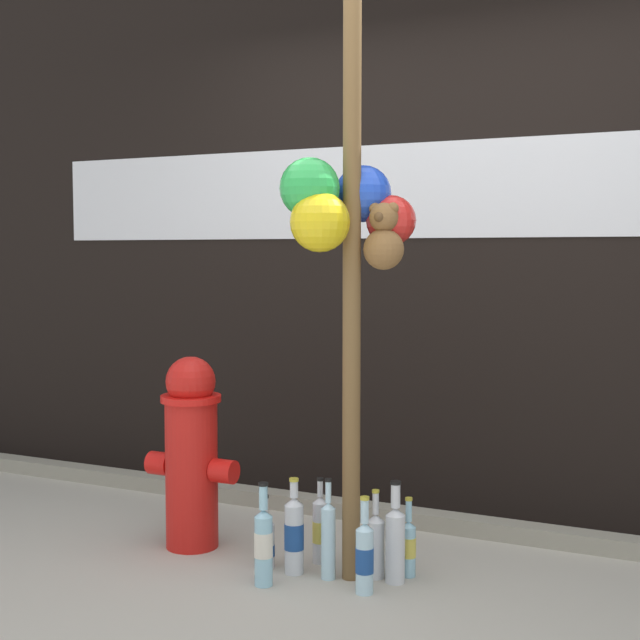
{
  "coord_description": "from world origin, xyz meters",
  "views": [
    {
      "loc": [
        1.37,
        -2.81,
        1.32
      ],
      "look_at": [
        -0.21,
        0.46,
        1.05
      ],
      "focal_mm": 50.61,
      "sensor_mm": 36.0,
      "label": 1
    }
  ],
  "objects_px": {
    "bottle_0": "(395,541)",
    "bottle_5": "(375,544)",
    "fire_hydrant": "(191,451)",
    "memorial_post": "(348,155)",
    "bottle_2": "(328,538)",
    "bottle_4": "(265,542)",
    "bottle_7": "(408,546)",
    "bottle_8": "(365,556)",
    "bottle_1": "(320,529)",
    "bottle_6": "(263,544)",
    "bottle_3": "(294,534)"
  },
  "relations": [
    {
      "from": "bottle_2",
      "to": "bottle_7",
      "type": "xyz_separation_m",
      "value": [
        0.28,
        0.17,
        -0.04
      ]
    },
    {
      "from": "fire_hydrant",
      "to": "bottle_8",
      "type": "height_order",
      "value": "fire_hydrant"
    },
    {
      "from": "bottle_0",
      "to": "bottle_6",
      "type": "bearing_deg",
      "value": -150.85
    },
    {
      "from": "memorial_post",
      "to": "bottle_6",
      "type": "distance_m",
      "value": 1.57
    },
    {
      "from": "fire_hydrant",
      "to": "bottle_6",
      "type": "xyz_separation_m",
      "value": [
        0.52,
        -0.27,
        -0.27
      ]
    },
    {
      "from": "fire_hydrant",
      "to": "memorial_post",
      "type": "bearing_deg",
      "value": -4.01
    },
    {
      "from": "bottle_6",
      "to": "fire_hydrant",
      "type": "bearing_deg",
      "value": 152.26
    },
    {
      "from": "bottle_4",
      "to": "bottle_1",
      "type": "bearing_deg",
      "value": 41.48
    },
    {
      "from": "bottle_2",
      "to": "bottle_6",
      "type": "bearing_deg",
      "value": -138.43
    },
    {
      "from": "bottle_1",
      "to": "bottle_2",
      "type": "distance_m",
      "value": 0.19
    },
    {
      "from": "bottle_5",
      "to": "bottle_7",
      "type": "bearing_deg",
      "value": 31.72
    },
    {
      "from": "memorial_post",
      "to": "bottle_1",
      "type": "xyz_separation_m",
      "value": [
        -0.18,
        0.12,
        -1.56
      ]
    },
    {
      "from": "bottle_7",
      "to": "memorial_post",
      "type": "bearing_deg",
      "value": -149.85
    },
    {
      "from": "memorial_post",
      "to": "bottle_2",
      "type": "bearing_deg",
      "value": -147.91
    },
    {
      "from": "bottle_7",
      "to": "bottle_2",
      "type": "bearing_deg",
      "value": -149.39
    },
    {
      "from": "bottle_6",
      "to": "bottle_7",
      "type": "height_order",
      "value": "bottle_6"
    },
    {
      "from": "bottle_4",
      "to": "bottle_5",
      "type": "relative_size",
      "value": 0.86
    },
    {
      "from": "bottle_1",
      "to": "bottle_4",
      "type": "xyz_separation_m",
      "value": [
        -0.18,
        -0.16,
        -0.04
      ]
    },
    {
      "from": "bottle_3",
      "to": "bottle_5",
      "type": "xyz_separation_m",
      "value": [
        0.32,
        0.1,
        -0.03
      ]
    },
    {
      "from": "memorial_post",
      "to": "bottle_0",
      "type": "xyz_separation_m",
      "value": [
        0.19,
        0.04,
        -1.53
      ]
    },
    {
      "from": "bottle_1",
      "to": "bottle_6",
      "type": "bearing_deg",
      "value": -104.79
    },
    {
      "from": "bottle_0",
      "to": "bottle_1",
      "type": "xyz_separation_m",
      "value": [
        -0.37,
        0.08,
        -0.02
      ]
    },
    {
      "from": "bottle_6",
      "to": "bottle_0",
      "type": "bearing_deg",
      "value": 29.15
    },
    {
      "from": "bottle_2",
      "to": "bottle_0",
      "type": "bearing_deg",
      "value": 16.86
    },
    {
      "from": "bottle_3",
      "to": "bottle_4",
      "type": "xyz_separation_m",
      "value": [
        -0.14,
        0.0,
        -0.06
      ]
    },
    {
      "from": "fire_hydrant",
      "to": "bottle_3",
      "type": "relative_size",
      "value": 2.16
    },
    {
      "from": "fire_hydrant",
      "to": "bottle_7",
      "type": "height_order",
      "value": "fire_hydrant"
    },
    {
      "from": "bottle_1",
      "to": "bottle_4",
      "type": "distance_m",
      "value": 0.24
    },
    {
      "from": "fire_hydrant",
      "to": "bottle_6",
      "type": "height_order",
      "value": "fire_hydrant"
    },
    {
      "from": "bottle_2",
      "to": "bottle_8",
      "type": "xyz_separation_m",
      "value": [
        0.19,
        -0.08,
        -0.02
      ]
    },
    {
      "from": "fire_hydrant",
      "to": "bottle_2",
      "type": "relative_size",
      "value": 2.08
    },
    {
      "from": "bottle_3",
      "to": "bottle_4",
      "type": "distance_m",
      "value": 0.15
    },
    {
      "from": "bottle_0",
      "to": "bottle_2",
      "type": "xyz_separation_m",
      "value": [
        -0.26,
        -0.08,
        -0.0
      ]
    },
    {
      "from": "bottle_2",
      "to": "bottle_4",
      "type": "distance_m",
      "value": 0.3
    },
    {
      "from": "bottle_0",
      "to": "bottle_5",
      "type": "xyz_separation_m",
      "value": [
        -0.09,
        0.02,
        -0.03
      ]
    },
    {
      "from": "bottle_1",
      "to": "bottle_2",
      "type": "height_order",
      "value": "bottle_2"
    },
    {
      "from": "bottle_1",
      "to": "bottle_6",
      "type": "distance_m",
      "value": 0.35
    },
    {
      "from": "bottle_6",
      "to": "bottle_8",
      "type": "distance_m",
      "value": 0.41
    },
    {
      "from": "bottle_1",
      "to": "bottle_4",
      "type": "height_order",
      "value": "bottle_1"
    },
    {
      "from": "bottle_2",
      "to": "bottle_5",
      "type": "distance_m",
      "value": 0.19
    },
    {
      "from": "bottle_5",
      "to": "bottle_8",
      "type": "bearing_deg",
      "value": -81.37
    },
    {
      "from": "bottle_7",
      "to": "bottle_0",
      "type": "bearing_deg",
      "value": -104.97
    },
    {
      "from": "bottle_5",
      "to": "bottle_8",
      "type": "height_order",
      "value": "bottle_8"
    },
    {
      "from": "bottle_1",
      "to": "fire_hydrant",
      "type": "bearing_deg",
      "value": -174.35
    },
    {
      "from": "bottle_4",
      "to": "bottle_7",
      "type": "distance_m",
      "value": 0.6
    },
    {
      "from": "bottle_0",
      "to": "bottle_1",
      "type": "distance_m",
      "value": 0.38
    },
    {
      "from": "bottle_1",
      "to": "bottle_5",
      "type": "relative_size",
      "value": 1.01
    },
    {
      "from": "memorial_post",
      "to": "bottle_5",
      "type": "relative_size",
      "value": 8.33
    },
    {
      "from": "fire_hydrant",
      "to": "bottle_8",
      "type": "xyz_separation_m",
      "value": [
        0.92,
        -0.18,
        -0.29
      ]
    },
    {
      "from": "bottle_1",
      "to": "bottle_3",
      "type": "relative_size",
      "value": 0.92
    }
  ]
}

